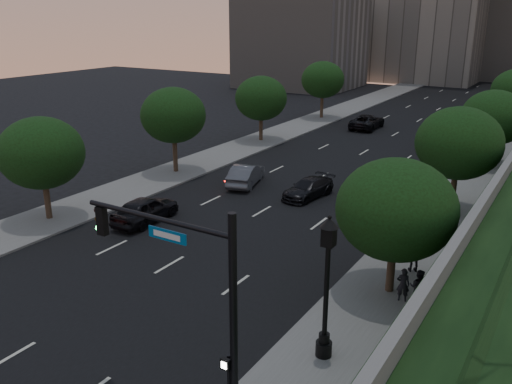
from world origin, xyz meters
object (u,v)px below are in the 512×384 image
Objects in this scene: sedan_far_left at (367,122)px; sedan_near_left at (145,209)px; sedan_far_right at (436,142)px; pedestrian_c at (415,254)px; traffic_signal_mast at (203,312)px; sedan_near_right at (308,188)px; sedan_mid_left at (246,174)px; pedestrian_a at (403,285)px; pedestrian_b at (418,287)px; street_lamp at (326,295)px.

sedan_near_left is at bearing 85.98° from sedan_far_left.
sedan_far_right is 2.34× the size of pedestrian_c.
traffic_signal_mast is at bearing 102.90° from sedan_far_left.
pedestrian_c is (9.44, -7.64, 0.42)m from sedan_near_right.
traffic_signal_mast is 1.57× the size of sedan_near_right.
pedestrian_c is at bearing 135.86° from sedan_mid_left.
sedan_near_left reaches higher than sedan_mid_left.
pedestrian_a is at bearing -64.99° from sedan_far_right.
traffic_signal_mast is at bearing 135.94° from sedan_near_left.
traffic_signal_mast is at bearing 71.01° from pedestrian_b.
sedan_mid_left reaches higher than sedan_near_right.
pedestrian_a reaches higher than sedan_mid_left.
sedan_mid_left is at bearing 119.58° from traffic_signal_mast.
pedestrian_b is (0.65, 0.00, 0.04)m from pedestrian_a.
pedestrian_a is at bearing 64.75° from pedestrian_c.
pedestrian_b is at bearing -36.87° from sedan_near_right.
pedestrian_c is at bearing -69.51° from pedestrian_b.
pedestrian_b is at bearing 69.14° from traffic_signal_mast.
sedan_mid_left is (-13.76, 16.29, -1.86)m from street_lamp.
sedan_mid_left is 23.95m from sedan_far_left.
pedestrian_c is (-0.38, 3.05, 0.15)m from pedestrian_a.
sedan_near_left is at bearing -96.91° from sedan_far_right.
street_lamp is 5.95m from pedestrian_b.
sedan_near_right is at bearing 118.09° from street_lamp.
pedestrian_a is 0.83× the size of pedestrian_c.
street_lamp reaches higher than pedestrian_b.
street_lamp is 1.01× the size of sedan_far_left.
sedan_far_right is 29.63m from pedestrian_b.
traffic_signal_mast reaches higher than street_lamp.
sedan_far_left is 3.04× the size of pedestrian_c.
sedan_far_left is at bearing 110.03° from sedan_near_right.
pedestrian_a reaches higher than sedan_near_right.
sedan_near_left is 29.37m from sedan_far_right.
sedan_far_left is (0.35, 23.95, -0.00)m from sedan_mid_left.
pedestrian_b reaches higher than sedan_far_left.
traffic_signal_mast is at bearing 45.74° from pedestrian_c.
pedestrian_b is (1.88, 5.39, -1.67)m from street_lamp.
street_lamp is 3.46× the size of pedestrian_b.
pedestrian_c reaches higher than pedestrian_b.
sedan_mid_left is 16.59m from pedestrian_c.
sedan_near_left reaches higher than sedan_far_left.
sedan_far_left is 37.79m from pedestrian_a.
street_lamp reaches higher than pedestrian_a.
sedan_far_right is (8.88, -5.92, -0.04)m from sedan_far_left.
pedestrian_c is (14.61, -7.84, 0.29)m from sedan_mid_left.
street_lamp is 18.34m from sedan_near_right.
street_lamp is 42.45m from sedan_far_left.
traffic_signal_mast reaches higher than sedan_mid_left.
traffic_signal_mast is at bearing -63.38° from sedan_near_right.
sedan_mid_left reaches higher than sedan_far_right.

